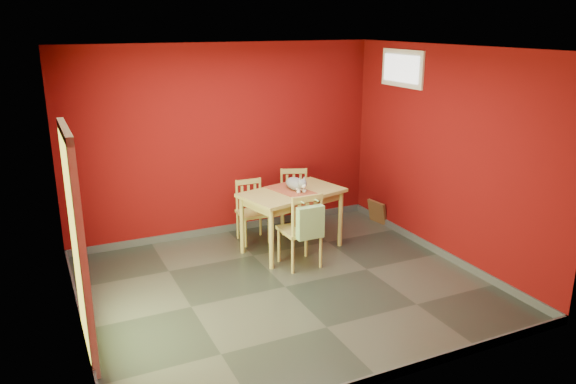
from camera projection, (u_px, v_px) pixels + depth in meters
name	position (u px, v px, depth m)	size (l,w,h in m)	color
ground	(285.00, 287.00, 6.54)	(4.50, 4.50, 0.00)	#2D342D
room_shell	(285.00, 283.00, 6.53)	(4.50, 4.50, 4.50)	#610A0A
doorway	(76.00, 239.00, 4.96)	(0.06, 1.01, 2.13)	#B7D838
window	(402.00, 68.00, 7.63)	(0.05, 0.90, 0.50)	white
outlet_plate	(324.00, 198.00, 8.83)	(0.08, 0.01, 0.12)	silver
dining_table	(292.00, 199.00, 7.41)	(1.46, 1.06, 0.82)	tan
table_runner	(296.00, 198.00, 7.29)	(0.54, 0.84, 0.39)	#974229
chair_far_left	(252.00, 210.00, 7.82)	(0.42, 0.42, 0.86)	tan
chair_far_right	(294.00, 200.00, 8.21)	(0.54, 0.54, 0.90)	tan
chair_near	(301.00, 229.00, 6.96)	(0.46, 0.46, 0.98)	tan
tote_bag	(310.00, 222.00, 6.71)	(0.34, 0.20, 0.47)	#7DAC6E
cat	(296.00, 181.00, 7.42)	(0.23, 0.45, 0.22)	slate
picture_frame	(377.00, 212.00, 8.56)	(0.16, 0.36, 0.35)	brown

